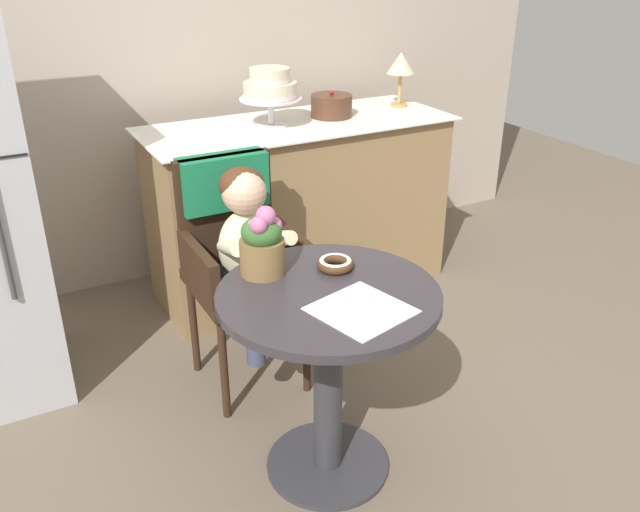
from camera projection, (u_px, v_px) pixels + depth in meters
ground_plane at (328, 465)px, 2.41m from camera, size 8.00×8.00×0.00m
back_wall at (148, 22)px, 3.29m from camera, size 4.80×0.10×2.70m
cafe_table at (328, 348)px, 2.19m from camera, size 0.72×0.72×0.72m
wicker_chair at (235, 236)px, 2.69m from camera, size 0.42×0.45×0.95m
seated_child at (249, 242)px, 2.55m from camera, size 0.27×0.32×0.73m
paper_napkin at (361, 310)px, 1.99m from camera, size 0.31×0.31×0.00m
donut_front at (335, 263)px, 2.24m from camera, size 0.13×0.13×0.04m
flower_vase at (262, 242)px, 2.17m from camera, size 0.15×0.15×0.24m
display_counter at (300, 207)px, 3.48m from camera, size 1.56×0.62×0.90m
tiered_cake_stand at (270, 88)px, 3.15m from camera, size 0.30×0.30×0.28m
round_layer_cake at (332, 106)px, 3.38m from camera, size 0.21×0.21×0.14m
table_lamp at (401, 65)px, 3.51m from camera, size 0.15×0.15×0.28m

